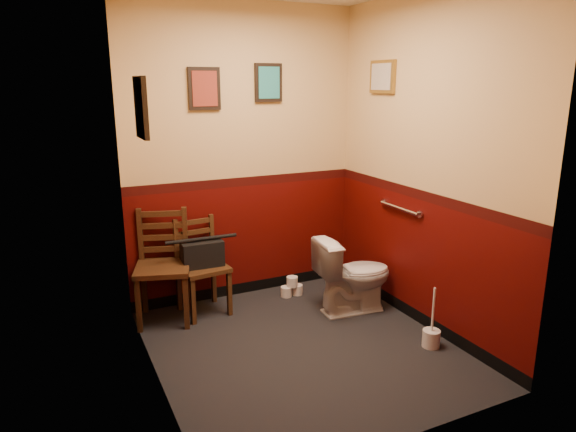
% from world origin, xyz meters
% --- Properties ---
extents(floor, '(2.20, 2.40, 0.00)m').
position_xyz_m(floor, '(0.00, 0.00, 0.00)').
color(floor, black).
rests_on(floor, ground).
extents(wall_back, '(2.20, 0.00, 2.70)m').
position_xyz_m(wall_back, '(0.00, 1.20, 1.35)').
color(wall_back, '#450704').
rests_on(wall_back, ground).
extents(wall_front, '(2.20, 0.00, 2.70)m').
position_xyz_m(wall_front, '(0.00, -1.20, 1.35)').
color(wall_front, '#450704').
rests_on(wall_front, ground).
extents(wall_left, '(0.00, 2.40, 2.70)m').
position_xyz_m(wall_left, '(-1.10, 0.00, 1.35)').
color(wall_left, '#450704').
rests_on(wall_left, ground).
extents(wall_right, '(0.00, 2.40, 2.70)m').
position_xyz_m(wall_right, '(1.10, 0.00, 1.35)').
color(wall_right, '#450704').
rests_on(wall_right, ground).
extents(grab_bar, '(0.05, 0.56, 0.06)m').
position_xyz_m(grab_bar, '(1.07, 0.25, 0.95)').
color(grab_bar, silver).
rests_on(grab_bar, wall_right).
extents(framed_print_back_a, '(0.28, 0.04, 0.36)m').
position_xyz_m(framed_print_back_a, '(-0.35, 1.18, 1.95)').
color(framed_print_back_a, black).
rests_on(framed_print_back_a, wall_back).
extents(framed_print_back_b, '(0.26, 0.04, 0.34)m').
position_xyz_m(framed_print_back_b, '(0.25, 1.18, 2.00)').
color(framed_print_back_b, black).
rests_on(framed_print_back_b, wall_back).
extents(framed_print_left, '(0.04, 0.30, 0.38)m').
position_xyz_m(framed_print_left, '(-1.08, 0.10, 1.85)').
color(framed_print_left, black).
rests_on(framed_print_left, wall_left).
extents(framed_print_right, '(0.04, 0.34, 0.28)m').
position_xyz_m(framed_print_right, '(1.08, 0.60, 2.05)').
color(framed_print_right, olive).
rests_on(framed_print_right, wall_right).
extents(toilet, '(0.72, 0.45, 0.68)m').
position_xyz_m(toilet, '(0.72, 0.40, 0.34)').
color(toilet, white).
rests_on(toilet, floor).
extents(toilet_brush, '(0.14, 0.14, 0.49)m').
position_xyz_m(toilet_brush, '(0.91, -0.43, 0.08)').
color(toilet_brush, silver).
rests_on(toilet_brush, floor).
extents(chair_left, '(0.56, 0.56, 0.96)m').
position_xyz_m(chair_left, '(-0.84, 0.98, 0.48)').
color(chair_left, '#523118').
rests_on(chair_left, floor).
extents(chair_right, '(0.44, 0.44, 0.85)m').
position_xyz_m(chair_right, '(-0.50, 0.98, 0.43)').
color(chair_right, '#523118').
rests_on(chair_right, floor).
extents(handbag, '(0.36, 0.19, 0.26)m').
position_xyz_m(handbag, '(-0.50, 0.94, 0.56)').
color(handbag, black).
rests_on(handbag, chair_right).
extents(tp_stack, '(0.22, 0.12, 0.19)m').
position_xyz_m(tp_stack, '(0.37, 0.94, 0.08)').
color(tp_stack, silver).
rests_on(tp_stack, floor).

